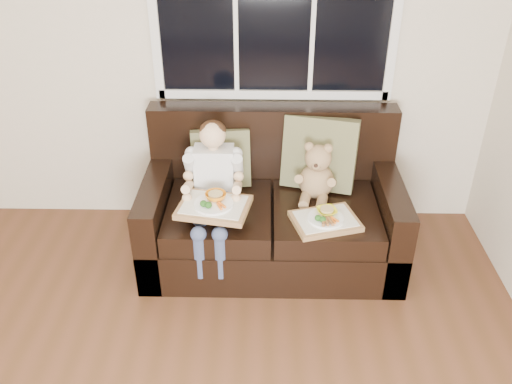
{
  "coord_description": "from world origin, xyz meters",
  "views": [
    {
      "loc": [
        0.68,
        -1.08,
        2.38
      ],
      "look_at": [
        0.62,
        1.85,
        0.58
      ],
      "focal_mm": 38.0,
      "sensor_mm": 36.0,
      "label": 1
    }
  ],
  "objects_px": {
    "child": "(213,180)",
    "tray_right": "(325,219)",
    "loveseat": "(272,213)",
    "teddy_bear": "(317,175)",
    "tray_left": "(214,205)"
  },
  "relations": [
    {
      "from": "tray_left",
      "to": "teddy_bear",
      "type": "bearing_deg",
      "value": 37.13
    },
    {
      "from": "child",
      "to": "tray_right",
      "type": "xyz_separation_m",
      "value": [
        0.71,
        -0.2,
        -0.16
      ]
    },
    {
      "from": "tray_left",
      "to": "tray_right",
      "type": "xyz_separation_m",
      "value": [
        0.69,
        0.0,
        -0.1
      ]
    },
    {
      "from": "child",
      "to": "tray_right",
      "type": "distance_m",
      "value": 0.75
    },
    {
      "from": "child",
      "to": "tray_right",
      "type": "bearing_deg",
      "value": -15.86
    },
    {
      "from": "child",
      "to": "tray_right",
      "type": "relative_size",
      "value": 1.8
    },
    {
      "from": "loveseat",
      "to": "child",
      "type": "distance_m",
      "value": 0.52
    },
    {
      "from": "loveseat",
      "to": "tray_right",
      "type": "relative_size",
      "value": 3.65
    },
    {
      "from": "child",
      "to": "teddy_bear",
      "type": "bearing_deg",
      "value": 10.14
    },
    {
      "from": "loveseat",
      "to": "tray_right",
      "type": "distance_m",
      "value": 0.49
    },
    {
      "from": "tray_right",
      "to": "child",
      "type": "bearing_deg",
      "value": 147.62
    },
    {
      "from": "child",
      "to": "teddy_bear",
      "type": "distance_m",
      "value": 0.68
    },
    {
      "from": "teddy_bear",
      "to": "tray_right",
      "type": "xyz_separation_m",
      "value": [
        0.04,
        -0.32,
        -0.13
      ]
    },
    {
      "from": "child",
      "to": "tray_left",
      "type": "distance_m",
      "value": 0.21
    },
    {
      "from": "loveseat",
      "to": "child",
      "type": "bearing_deg",
      "value": -162.79
    }
  ]
}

